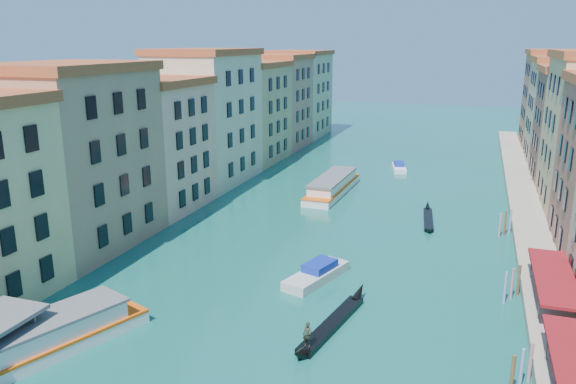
# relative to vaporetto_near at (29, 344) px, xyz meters

# --- Properties ---
(left_bank_palazzos) EXTENTS (12.80, 128.40, 21.00)m
(left_bank_palazzos) POSITION_rel_vaporetto_near_xyz_m (-12.00, 46.21, 8.51)
(left_bank_palazzos) COLOR beige
(left_bank_palazzos) RESTS_ON ground
(quay) EXTENTS (4.00, 140.00, 1.00)m
(quay) POSITION_rel_vaporetto_near_xyz_m (36.00, 46.53, -0.69)
(quay) COLOR #ACA08A
(quay) RESTS_ON ground
(mooring_poles_right) EXTENTS (1.44, 54.24, 3.20)m
(mooring_poles_right) POSITION_rel_vaporetto_near_xyz_m (33.10, 10.33, 0.11)
(mooring_poles_right) COLOR brown
(mooring_poles_right) RESTS_ON ground
(vaporetto_near) EXTENTS (10.19, 18.04, 2.64)m
(vaporetto_near) POSITION_rel_vaporetto_near_xyz_m (0.00, 0.00, 0.00)
(vaporetto_near) COLOR white
(vaporetto_near) RESTS_ON ground
(vaporetto_far) EXTENTS (4.57, 17.73, 2.62)m
(vaporetto_far) POSITION_rel_vaporetto_near_xyz_m (9.20, 51.36, -0.01)
(vaporetto_far) COLOR white
(vaporetto_far) RESTS_ON ground
(gondola_fore) EXTENTS (3.45, 13.38, 2.68)m
(gondola_fore) POSITION_rel_vaporetto_near_xyz_m (19.37, 11.50, -0.74)
(gondola_fore) COLOR black
(gondola_fore) RESTS_ON ground
(gondola_far) EXTENTS (2.17, 11.76, 1.67)m
(gondola_far) POSITION_rel_vaporetto_near_xyz_m (24.10, 42.18, -0.85)
(gondola_far) COLOR black
(gondola_far) RESTS_ON ground
(motorboat_mid) EXTENTS (4.85, 8.43, 1.67)m
(motorboat_mid) POSITION_rel_vaporetto_near_xyz_m (15.70, 20.05, -0.54)
(motorboat_mid) COLOR beige
(motorboat_mid) RESTS_ON ground
(motorboat_far) EXTENTS (3.48, 6.88, 1.36)m
(motorboat_far) POSITION_rel_vaporetto_near_xyz_m (16.49, 70.23, -0.66)
(motorboat_far) COLOR white
(motorboat_far) RESTS_ON ground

